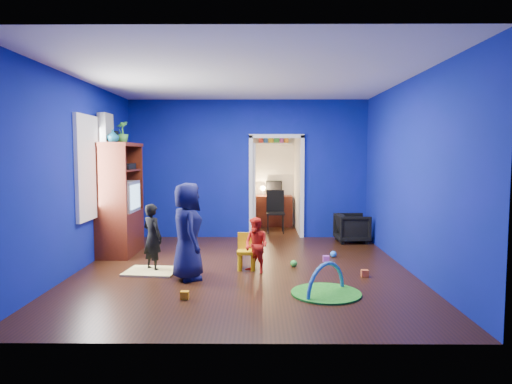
{
  "coord_description": "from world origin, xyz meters",
  "views": [
    {
      "loc": [
        0.24,
        -6.86,
        1.76
      ],
      "look_at": [
        0.18,
        0.4,
        1.16
      ],
      "focal_mm": 32.0,
      "sensor_mm": 36.0,
      "label": 1
    }
  ],
  "objects_px": {
    "child_black": "(152,237)",
    "vase": "(113,136)",
    "toddler_red": "(256,245)",
    "crt_tv": "(122,197)",
    "tv_armoire": "(120,199)",
    "armchair": "(352,228)",
    "play_mat": "(326,293)",
    "hopper_ball": "(187,262)",
    "kid_chair": "(247,253)",
    "folding_chair": "(275,212)",
    "study_desk": "(274,211)",
    "child_navy": "(187,231)"
  },
  "relations": [
    {
      "from": "child_black",
      "to": "hopper_ball",
      "type": "bearing_deg",
      "value": -162.85
    },
    {
      "from": "child_black",
      "to": "crt_tv",
      "type": "height_order",
      "value": "crt_tv"
    },
    {
      "from": "toddler_red",
      "to": "play_mat",
      "type": "xyz_separation_m",
      "value": [
        0.89,
        -1.04,
        -0.4
      ]
    },
    {
      "from": "armchair",
      "to": "child_black",
      "type": "distance_m",
      "value": 4.16
    },
    {
      "from": "toddler_red",
      "to": "tv_armoire",
      "type": "distance_m",
      "value": 2.79
    },
    {
      "from": "vase",
      "to": "child_navy",
      "type": "bearing_deg",
      "value": -42.85
    },
    {
      "from": "child_black",
      "to": "kid_chair",
      "type": "distance_m",
      "value": 1.45
    },
    {
      "from": "toddler_red",
      "to": "play_mat",
      "type": "distance_m",
      "value": 1.43
    },
    {
      "from": "vase",
      "to": "armchair",
      "type": "bearing_deg",
      "value": 17.92
    },
    {
      "from": "vase",
      "to": "crt_tv",
      "type": "distance_m",
      "value": 1.09
    },
    {
      "from": "play_mat",
      "to": "vase",
      "type": "bearing_deg",
      "value": 148.38
    },
    {
      "from": "child_navy",
      "to": "tv_armoire",
      "type": "bearing_deg",
      "value": 22.96
    },
    {
      "from": "armchair",
      "to": "folding_chair",
      "type": "height_order",
      "value": "folding_chair"
    },
    {
      "from": "child_navy",
      "to": "folding_chair",
      "type": "distance_m",
      "value": 4.08
    },
    {
      "from": "toddler_red",
      "to": "folding_chair",
      "type": "xyz_separation_m",
      "value": [
        0.41,
        3.49,
        0.05
      ]
    },
    {
      "from": "hopper_ball",
      "to": "crt_tv",
      "type": "bearing_deg",
      "value": 134.27
    },
    {
      "from": "kid_chair",
      "to": "child_navy",
      "type": "bearing_deg",
      "value": -143.48
    },
    {
      "from": "toddler_red",
      "to": "child_black",
      "type": "bearing_deg",
      "value": -144.07
    },
    {
      "from": "toddler_red",
      "to": "play_mat",
      "type": "relative_size",
      "value": 0.94
    },
    {
      "from": "toddler_red",
      "to": "crt_tv",
      "type": "xyz_separation_m",
      "value": [
        -2.37,
        1.29,
        0.61
      ]
    },
    {
      "from": "child_navy",
      "to": "study_desk",
      "type": "height_order",
      "value": "child_navy"
    },
    {
      "from": "crt_tv",
      "to": "study_desk",
      "type": "xyz_separation_m",
      "value": [
        2.78,
        3.16,
        -0.65
      ]
    },
    {
      "from": "child_black",
      "to": "vase",
      "type": "bearing_deg",
      "value": -7.83
    },
    {
      "from": "crt_tv",
      "to": "hopper_ball",
      "type": "relative_size",
      "value": 1.94
    },
    {
      "from": "hopper_ball",
      "to": "play_mat",
      "type": "distance_m",
      "value": 2.13
    },
    {
      "from": "armchair",
      "to": "study_desk",
      "type": "xyz_separation_m",
      "value": [
        -1.5,
        2.06,
        0.09
      ]
    },
    {
      "from": "tv_armoire",
      "to": "kid_chair",
      "type": "height_order",
      "value": "tv_armoire"
    },
    {
      "from": "play_mat",
      "to": "study_desk",
      "type": "xyz_separation_m",
      "value": [
        -0.48,
        5.49,
        0.36
      ]
    },
    {
      "from": "child_black",
      "to": "tv_armoire",
      "type": "bearing_deg",
      "value": -16.08
    },
    {
      "from": "armchair",
      "to": "play_mat",
      "type": "relative_size",
      "value": 0.72
    },
    {
      "from": "armchair",
      "to": "child_navy",
      "type": "relative_size",
      "value": 0.46
    },
    {
      "from": "child_black",
      "to": "play_mat",
      "type": "xyz_separation_m",
      "value": [
        2.46,
        -1.15,
        -0.5
      ]
    },
    {
      "from": "toddler_red",
      "to": "study_desk",
      "type": "bearing_deg",
      "value": 124.84
    },
    {
      "from": "study_desk",
      "to": "folding_chair",
      "type": "xyz_separation_m",
      "value": [
        0.0,
        -0.96,
        0.09
      ]
    },
    {
      "from": "toddler_red",
      "to": "vase",
      "type": "xyz_separation_m",
      "value": [
        -2.41,
        0.99,
        1.65
      ]
    },
    {
      "from": "toddler_red",
      "to": "crt_tv",
      "type": "bearing_deg",
      "value": -168.49
    },
    {
      "from": "crt_tv",
      "to": "folding_chair",
      "type": "bearing_deg",
      "value": 38.32
    },
    {
      "from": "armchair",
      "to": "play_mat",
      "type": "height_order",
      "value": "armchair"
    },
    {
      "from": "toddler_red",
      "to": "study_desk",
      "type": "xyz_separation_m",
      "value": [
        0.41,
        4.45,
        -0.04
      ]
    },
    {
      "from": "study_desk",
      "to": "folding_chair",
      "type": "distance_m",
      "value": 0.96
    },
    {
      "from": "toddler_red",
      "to": "kid_chair",
      "type": "relative_size",
      "value": 1.65
    },
    {
      "from": "tv_armoire",
      "to": "hopper_ball",
      "type": "relative_size",
      "value": 5.44
    },
    {
      "from": "armchair",
      "to": "child_navy",
      "type": "bearing_deg",
      "value": 129.41
    },
    {
      "from": "armchair",
      "to": "study_desk",
      "type": "height_order",
      "value": "study_desk"
    },
    {
      "from": "tv_armoire",
      "to": "kid_chair",
      "type": "bearing_deg",
      "value": -25.76
    },
    {
      "from": "child_navy",
      "to": "play_mat",
      "type": "xyz_separation_m",
      "value": [
        1.85,
        -0.69,
        -0.67
      ]
    },
    {
      "from": "tv_armoire",
      "to": "crt_tv",
      "type": "xyz_separation_m",
      "value": [
        0.04,
        0.0,
        0.04
      ]
    },
    {
      "from": "toddler_red",
      "to": "tv_armoire",
      "type": "xyz_separation_m",
      "value": [
        -2.41,
        1.29,
        0.57
      ]
    },
    {
      "from": "child_black",
      "to": "vase",
      "type": "xyz_separation_m",
      "value": [
        -0.84,
        0.88,
        1.56
      ]
    },
    {
      "from": "toddler_red",
      "to": "tv_armoire",
      "type": "height_order",
      "value": "tv_armoire"
    }
  ]
}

